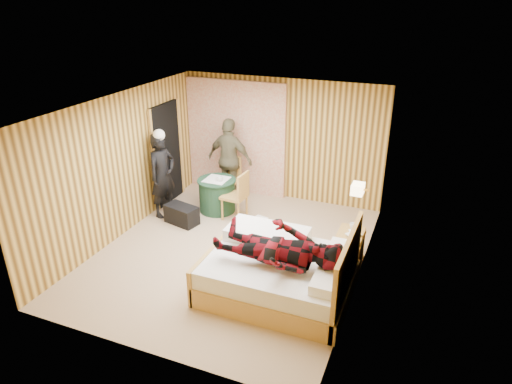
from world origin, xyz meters
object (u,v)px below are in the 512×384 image
at_px(chair_near, 238,193).
at_px(round_table, 217,195).
at_px(nightstand, 349,247).
at_px(man_on_bed, 279,240).
at_px(wall_lamp, 358,189).
at_px(bed, 281,272).
at_px(woman_standing, 163,175).
at_px(man_at_table, 230,160).
at_px(duffel_bag, 182,215).
at_px(chair_far, 230,175).

bearing_deg(chair_near, round_table, -105.09).
bearing_deg(nightstand, man_on_bed, -117.85).
height_order(wall_lamp, bed, wall_lamp).
relative_size(chair_near, woman_standing, 0.58).
relative_size(round_table, man_at_table, 0.44).
xyz_separation_m(bed, man_on_bed, (0.03, -0.23, 0.67)).
bearing_deg(man_at_table, round_table, 96.34).
bearing_deg(nightstand, duffel_bag, 177.10).
bearing_deg(bed, chair_near, 128.92).
bearing_deg(chair_near, duffel_bag, -54.93).
xyz_separation_m(wall_lamp, round_table, (-2.86, 0.90, -0.96)).
bearing_deg(nightstand, wall_lamp, 11.35).
xyz_separation_m(round_table, woman_standing, (-0.87, -0.54, 0.49)).
bearing_deg(bed, man_on_bed, -82.98).
bearing_deg(chair_near, man_on_bed, 39.90).
height_order(nightstand, man_at_table, man_at_table).
bearing_deg(woman_standing, nightstand, -81.38).
relative_size(wall_lamp, bed, 0.13).
relative_size(nightstand, man_on_bed, 0.32).
distance_m(bed, chair_near, 2.42).
bearing_deg(wall_lamp, man_at_table, 151.76).
xyz_separation_m(bed, chair_near, (-1.52, 1.88, 0.23)).
relative_size(chair_far, duffel_bag, 1.48).
bearing_deg(round_table, woman_standing, -148.07).
height_order(bed, woman_standing, woman_standing).
relative_size(round_table, chair_far, 0.82).
distance_m(wall_lamp, duffel_bag, 3.43).
height_order(wall_lamp, round_table, wall_lamp).
distance_m(chair_far, man_on_bed, 3.60).
relative_size(round_table, chair_near, 0.80).
height_order(round_table, chair_far, chair_far).
bearing_deg(chair_far, duffel_bag, -106.10).
distance_m(wall_lamp, woman_standing, 3.77).
xyz_separation_m(chair_far, duffel_bag, (-0.38, -1.36, -0.36)).
xyz_separation_m(bed, duffel_bag, (-2.44, 1.31, -0.15)).
relative_size(chair_far, woman_standing, 0.56).
height_order(chair_far, man_on_bed, man_on_bed).
bearing_deg(wall_lamp, chair_near, 162.83).
xyz_separation_m(round_table, man_on_bed, (2.09, -2.29, 0.65)).
relative_size(chair_far, chair_near, 0.98).
height_order(chair_far, duffel_bag, chair_far).
bearing_deg(man_on_bed, duffel_bag, 147.94).
relative_size(bed, chair_far, 2.23).
bearing_deg(man_at_table, woman_standing, 59.93).
distance_m(bed, man_on_bed, 0.71).
xyz_separation_m(chair_far, chair_near, (0.54, -0.80, 0.01)).
height_order(woman_standing, man_on_bed, man_on_bed).
distance_m(wall_lamp, nightstand, 1.02).
xyz_separation_m(bed, round_table, (-2.06, 2.06, 0.01)).
height_order(nightstand, chair_far, chair_far).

